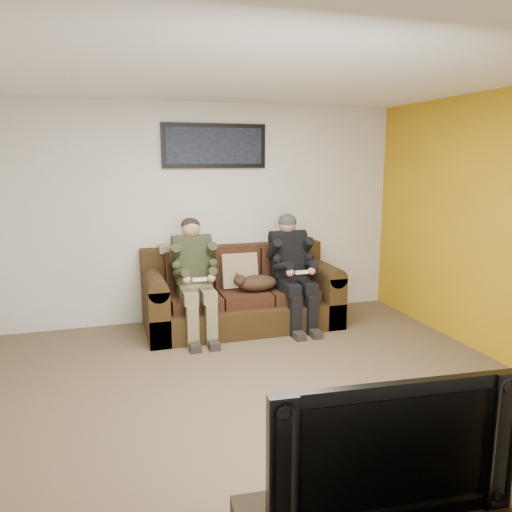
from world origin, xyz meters
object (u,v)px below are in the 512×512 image
object	(u,v)px
person_right	(292,264)
television	(384,440)
sofa	(240,296)
cat	(256,283)
person_left	(194,271)
framed_poster	(214,146)

from	to	relation	value
person_right	television	bearing A→B (deg)	-104.99
sofa	person_right	distance (m)	0.72
sofa	cat	size ratio (longest dim) A/B	3.40
person_left	television	xyz separation A→B (m)	(0.19, -3.59, -0.00)
person_right	cat	world-z (taller)	person_right
person_left	framed_poster	xyz separation A→B (m)	(0.38, 0.57, 1.37)
person_left	television	size ratio (longest dim) A/B	1.17
sofa	person_left	world-z (taller)	person_left
person_right	television	world-z (taller)	person_right
person_left	framed_poster	size ratio (longest dim) A/B	1.04
cat	television	world-z (taller)	television
person_right	sofa	bearing A→B (deg)	162.02
person_right	framed_poster	xyz separation A→B (m)	(-0.78, 0.57, 1.36)
person_left	cat	distance (m)	0.73
person_left	person_right	xyz separation A→B (m)	(1.15, 0.00, 0.00)
sofa	television	bearing A→B (deg)	-95.82
person_left	person_right	world-z (taller)	person_right
person_right	person_left	bearing A→B (deg)	-179.98
person_right	television	xyz separation A→B (m)	(-0.96, -3.59, -0.01)
cat	person_left	bearing A→B (deg)	179.15
person_left	television	bearing A→B (deg)	-86.95
person_left	television	world-z (taller)	person_left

